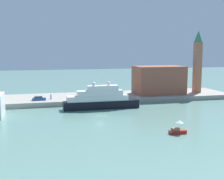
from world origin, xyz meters
TOP-DOWN VIEW (x-y plane):
  - ground at (0.00, 0.00)m, footprint 400.00×400.00m
  - quay_dock at (0.00, 26.32)m, footprint 110.00×20.63m
  - large_yacht at (2.28, 9.88)m, footprint 23.67×3.89m
  - small_motorboat at (12.91, -21.44)m, footprint 3.74×1.69m
  - harbor_building at (28.01, 24.64)m, footprint 18.08×11.11m
  - bell_tower at (44.13, 24.69)m, footprint 3.32×3.32m
  - parked_car at (-16.25, 20.84)m, footprint 4.40×1.67m
  - person_figure at (-12.28, 22.00)m, footprint 0.36×0.36m
  - mooring_bollard at (4.97, 17.01)m, footprint 0.38×0.38m

SIDE VIEW (x-z plane):
  - ground at x=0.00m, z-range 0.00..0.00m
  - quay_dock at x=0.00m, z-range 0.00..1.62m
  - small_motorboat at x=12.91m, z-range -0.43..2.55m
  - mooring_bollard at x=4.97m, z-range 1.62..2.49m
  - parked_car at x=-16.25m, z-range 1.53..2.83m
  - person_figure at x=-12.28m, z-range 1.56..3.30m
  - large_yacht at x=2.28m, z-range -2.04..7.81m
  - harbor_building at x=28.01m, z-range 1.62..12.17m
  - bell_tower at x=44.13m, z-range 2.70..26.64m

